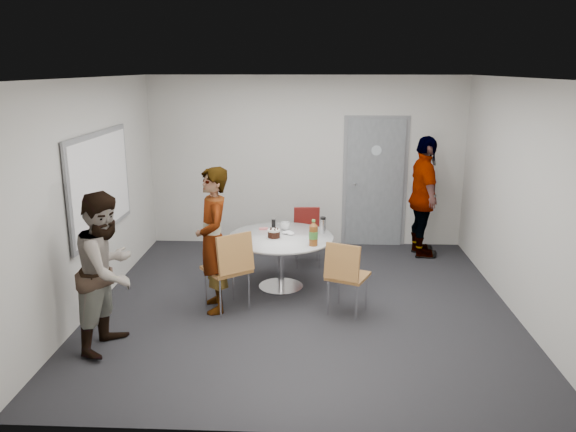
{
  "coord_description": "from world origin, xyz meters",
  "views": [
    {
      "loc": [
        0.12,
        -6.36,
        2.82
      ],
      "look_at": [
        -0.19,
        0.25,
        1.05
      ],
      "focal_mm": 35.0,
      "sensor_mm": 36.0,
      "label": 1
    }
  ],
  "objects_px": {
    "chair_near_right": "(345,271)",
    "chair_far": "(307,230)",
    "door": "(375,183)",
    "person_left": "(108,271)",
    "whiteboard": "(101,183)",
    "person_right": "(424,197)",
    "person_main": "(213,240)",
    "table": "(283,243)",
    "chair_near_left": "(230,263)"
  },
  "relations": [
    {
      "from": "chair_far",
      "to": "person_left",
      "type": "height_order",
      "value": "person_left"
    },
    {
      "from": "whiteboard",
      "to": "person_left",
      "type": "xyz_separation_m",
      "value": [
        0.51,
        -1.33,
        -0.63
      ]
    },
    {
      "from": "table",
      "to": "chair_near_right",
      "type": "xyz_separation_m",
      "value": [
        0.76,
        -0.81,
        -0.07
      ]
    },
    {
      "from": "chair_near_left",
      "to": "person_right",
      "type": "bearing_deg",
      "value": 2.66
    },
    {
      "from": "door",
      "to": "person_main",
      "type": "relative_size",
      "value": 1.23
    },
    {
      "from": "whiteboard",
      "to": "person_right",
      "type": "distance_m",
      "value": 4.62
    },
    {
      "from": "whiteboard",
      "to": "person_main",
      "type": "relative_size",
      "value": 1.1
    },
    {
      "from": "chair_near_right",
      "to": "person_right",
      "type": "relative_size",
      "value": 0.49
    },
    {
      "from": "person_right",
      "to": "chair_near_right",
      "type": "bearing_deg",
      "value": 146.44
    },
    {
      "from": "person_main",
      "to": "chair_near_left",
      "type": "bearing_deg",
      "value": 53.1
    },
    {
      "from": "chair_far",
      "to": "door",
      "type": "bearing_deg",
      "value": -142.99
    },
    {
      "from": "person_left",
      "to": "person_right",
      "type": "distance_m",
      "value": 4.84
    },
    {
      "from": "person_main",
      "to": "person_right",
      "type": "relative_size",
      "value": 0.94
    },
    {
      "from": "chair_near_right",
      "to": "person_main",
      "type": "height_order",
      "value": "person_main"
    },
    {
      "from": "person_left",
      "to": "chair_near_right",
      "type": "bearing_deg",
      "value": -60.34
    },
    {
      "from": "whiteboard",
      "to": "person_right",
      "type": "relative_size",
      "value": 1.03
    },
    {
      "from": "chair_far",
      "to": "chair_near_left",
      "type": "bearing_deg",
      "value": 58.15
    },
    {
      "from": "table",
      "to": "person_left",
      "type": "xyz_separation_m",
      "value": [
        -1.69,
        -1.65,
        0.21
      ]
    },
    {
      "from": "door",
      "to": "person_main",
      "type": "bearing_deg",
      "value": -128.86
    },
    {
      "from": "person_main",
      "to": "whiteboard",
      "type": "bearing_deg",
      "value": -122.36
    },
    {
      "from": "whiteboard",
      "to": "chair_near_right",
      "type": "bearing_deg",
      "value": -9.36
    },
    {
      "from": "whiteboard",
      "to": "table",
      "type": "bearing_deg",
      "value": 8.38
    },
    {
      "from": "chair_near_right",
      "to": "person_right",
      "type": "bearing_deg",
      "value": 83.84
    },
    {
      "from": "person_left",
      "to": "chair_far",
      "type": "bearing_deg",
      "value": -26.22
    },
    {
      "from": "chair_near_left",
      "to": "person_left",
      "type": "distance_m",
      "value": 1.44
    },
    {
      "from": "chair_near_right",
      "to": "table",
      "type": "bearing_deg",
      "value": 156.94
    },
    {
      "from": "chair_near_right",
      "to": "chair_far",
      "type": "relative_size",
      "value": 1.08
    },
    {
      "from": "table",
      "to": "person_left",
      "type": "bearing_deg",
      "value": -135.62
    },
    {
      "from": "whiteboard",
      "to": "chair_far",
      "type": "xyz_separation_m",
      "value": [
        2.5,
        1.31,
        -0.95
      ]
    },
    {
      "from": "table",
      "to": "chair_far",
      "type": "distance_m",
      "value": 1.04
    },
    {
      "from": "table",
      "to": "person_main",
      "type": "relative_size",
      "value": 0.79
    },
    {
      "from": "door",
      "to": "person_left",
      "type": "xyz_separation_m",
      "value": [
        -3.05,
        -3.61,
        -0.2
      ]
    },
    {
      "from": "whiteboard",
      "to": "chair_far",
      "type": "height_order",
      "value": "whiteboard"
    },
    {
      "from": "chair_near_right",
      "to": "person_right",
      "type": "xyz_separation_m",
      "value": [
        1.29,
        2.24,
        0.37
      ]
    },
    {
      "from": "person_left",
      "to": "person_right",
      "type": "relative_size",
      "value": 0.89
    },
    {
      "from": "chair_near_left",
      "to": "chair_near_right",
      "type": "xyz_separation_m",
      "value": [
        1.33,
        -0.05,
        -0.06
      ]
    },
    {
      "from": "person_right",
      "to": "chair_far",
      "type": "bearing_deg",
      "value": 100.42
    },
    {
      "from": "chair_far",
      "to": "person_right",
      "type": "distance_m",
      "value": 1.85
    },
    {
      "from": "door",
      "to": "person_left",
      "type": "bearing_deg",
      "value": -130.21
    },
    {
      "from": "person_main",
      "to": "person_left",
      "type": "height_order",
      "value": "person_main"
    },
    {
      "from": "chair_near_left",
      "to": "person_right",
      "type": "height_order",
      "value": "person_right"
    },
    {
      "from": "door",
      "to": "chair_far",
      "type": "bearing_deg",
      "value": -137.63
    },
    {
      "from": "door",
      "to": "chair_far",
      "type": "xyz_separation_m",
      "value": [
        -1.06,
        -0.97,
        -0.52
      ]
    },
    {
      "from": "person_right",
      "to": "person_main",
      "type": "bearing_deg",
      "value": 123.26
    },
    {
      "from": "person_left",
      "to": "chair_near_left",
      "type": "bearing_deg",
      "value": -40.75
    },
    {
      "from": "chair_far",
      "to": "person_right",
      "type": "bearing_deg",
      "value": -171.28
    },
    {
      "from": "chair_near_left",
      "to": "chair_far",
      "type": "height_order",
      "value": "chair_near_left"
    },
    {
      "from": "chair_near_right",
      "to": "person_main",
      "type": "bearing_deg",
      "value": -160.61
    },
    {
      "from": "chair_far",
      "to": "person_left",
      "type": "distance_m",
      "value": 3.32
    },
    {
      "from": "door",
      "to": "person_right",
      "type": "relative_size",
      "value": 1.15
    }
  ]
}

